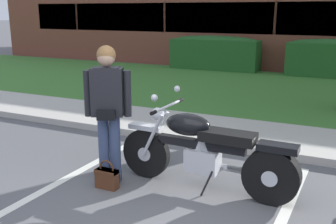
{
  "coord_description": "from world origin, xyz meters",
  "views": [
    {
      "loc": [
        1.2,
        -2.96,
        2.1
      ],
      "look_at": [
        -0.89,
        1.44,
        0.85
      ],
      "focal_mm": 42.39,
      "sensor_mm": 36.0,
      "label": 1
    }
  ],
  "objects_px": {
    "hedge_left": "(215,52)",
    "handbag": "(107,177)",
    "hedge_center_left": "(336,58)",
    "rider_person": "(108,105)",
    "motorcycle": "(212,152)",
    "brick_building": "(296,18)"
  },
  "relations": [
    {
      "from": "hedge_left",
      "to": "brick_building",
      "type": "height_order",
      "value": "brick_building"
    },
    {
      "from": "motorcycle",
      "to": "hedge_center_left",
      "type": "bearing_deg",
      "value": 84.86
    },
    {
      "from": "hedge_center_left",
      "to": "brick_building",
      "type": "distance_m",
      "value": 6.07
    },
    {
      "from": "motorcycle",
      "to": "rider_person",
      "type": "bearing_deg",
      "value": -166.69
    },
    {
      "from": "motorcycle",
      "to": "rider_person",
      "type": "height_order",
      "value": "rider_person"
    },
    {
      "from": "motorcycle",
      "to": "handbag",
      "type": "distance_m",
      "value": 1.3
    },
    {
      "from": "handbag",
      "to": "hedge_left",
      "type": "height_order",
      "value": "hedge_left"
    },
    {
      "from": "motorcycle",
      "to": "hedge_center_left",
      "type": "height_order",
      "value": "hedge_center_left"
    },
    {
      "from": "motorcycle",
      "to": "hedge_left",
      "type": "xyz_separation_m",
      "value": [
        -3.16,
        9.31,
        0.17
      ]
    },
    {
      "from": "rider_person",
      "to": "hedge_center_left",
      "type": "xyz_separation_m",
      "value": [
        2.08,
        9.6,
        -0.34
      ]
    },
    {
      "from": "motorcycle",
      "to": "hedge_left",
      "type": "distance_m",
      "value": 9.83
    },
    {
      "from": "hedge_left",
      "to": "hedge_center_left",
      "type": "relative_size",
      "value": 1.06
    },
    {
      "from": "motorcycle",
      "to": "brick_building",
      "type": "distance_m",
      "value": 15.01
    },
    {
      "from": "hedge_center_left",
      "to": "hedge_left",
      "type": "bearing_deg",
      "value": 180.0
    },
    {
      "from": "brick_building",
      "to": "rider_person",
      "type": "bearing_deg",
      "value": -90.01
    },
    {
      "from": "handbag",
      "to": "brick_building",
      "type": "distance_m",
      "value": 15.49
    },
    {
      "from": "motorcycle",
      "to": "handbag",
      "type": "bearing_deg",
      "value": -156.67
    },
    {
      "from": "motorcycle",
      "to": "hedge_left",
      "type": "height_order",
      "value": "hedge_left"
    },
    {
      "from": "hedge_left",
      "to": "handbag",
      "type": "bearing_deg",
      "value": -78.45
    },
    {
      "from": "rider_person",
      "to": "handbag",
      "type": "height_order",
      "value": "rider_person"
    },
    {
      "from": "rider_person",
      "to": "handbag",
      "type": "distance_m",
      "value": 0.88
    },
    {
      "from": "handbag",
      "to": "brick_building",
      "type": "xyz_separation_m",
      "value": [
        -0.08,
        15.4,
        1.63
      ]
    }
  ]
}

